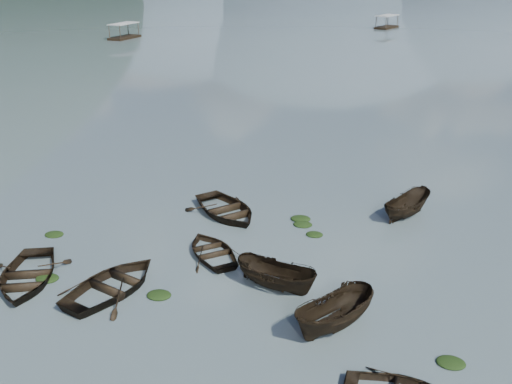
% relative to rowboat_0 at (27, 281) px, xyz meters
% --- Properties ---
extents(ground_plane, '(2400.00, 2400.00, 0.00)m').
position_rel_rowboat_0_xyz_m(ground_plane, '(9.07, -4.48, 0.00)').
color(ground_plane, '#506165').
extents(rowboat_0, '(4.80, 5.71, 1.01)m').
position_rel_rowboat_0_xyz_m(rowboat_0, '(0.00, 0.00, 0.00)').
color(rowboat_0, black).
rests_on(rowboat_0, ground).
extents(rowboat_1, '(5.13, 5.87, 1.01)m').
position_rel_rowboat_0_xyz_m(rowboat_1, '(4.13, 0.01, 0.00)').
color(rowboat_1, black).
rests_on(rowboat_1, ground).
extents(rowboat_2, '(4.19, 2.79, 1.51)m').
position_rel_rowboat_0_xyz_m(rowboat_2, '(11.10, 1.56, 0.00)').
color(rowboat_2, black).
rests_on(rowboat_2, ground).
extents(rowboat_3, '(4.59, 4.83, 0.81)m').
position_rel_rowboat_0_xyz_m(rowboat_3, '(7.58, 3.96, 0.00)').
color(rowboat_3, black).
rests_on(rowboat_3, ground).
extents(rowboat_5, '(3.81, 4.26, 1.62)m').
position_rel_rowboat_0_xyz_m(rowboat_5, '(13.80, -0.95, 0.00)').
color(rowboat_5, black).
rests_on(rowboat_5, ground).
extents(rowboat_6, '(6.12, 6.20, 1.05)m').
position_rel_rowboat_0_xyz_m(rowboat_6, '(7.13, 8.68, 0.00)').
color(rowboat_6, black).
rests_on(rowboat_6, ground).
extents(rowboat_8, '(3.41, 3.99, 1.49)m').
position_rel_rowboat_0_xyz_m(rowboat_8, '(17.13, 10.44, 0.00)').
color(rowboat_8, black).
rests_on(rowboat_8, ground).
extents(weed_clump_0, '(1.06, 0.87, 0.23)m').
position_rel_rowboat_0_xyz_m(weed_clump_0, '(0.81, 0.32, 0.00)').
color(weed_clump_0, black).
rests_on(weed_clump_0, ground).
extents(weed_clump_1, '(1.08, 0.86, 0.24)m').
position_rel_rowboat_0_xyz_m(weed_clump_1, '(6.24, -0.06, 0.00)').
color(weed_clump_1, black).
rests_on(weed_clump_1, ground).
extents(weed_clump_3, '(0.90, 0.76, 0.20)m').
position_rel_rowboat_0_xyz_m(weed_clump_3, '(12.29, 7.00, 0.00)').
color(weed_clump_3, black).
rests_on(weed_clump_3, ground).
extents(weed_clump_4, '(1.04, 0.83, 0.22)m').
position_rel_rowboat_0_xyz_m(weed_clump_4, '(18.04, -2.32, 0.00)').
color(weed_clump_4, black).
rests_on(weed_clump_4, ground).
extents(weed_clump_5, '(1.01, 0.81, 0.21)m').
position_rel_rowboat_0_xyz_m(weed_clump_5, '(-1.14, 4.48, 0.00)').
color(weed_clump_5, black).
rests_on(weed_clump_5, ground).
extents(weed_clump_6, '(1.04, 0.87, 0.22)m').
position_rel_rowboat_0_xyz_m(weed_clump_6, '(11.55, 8.09, 0.00)').
color(weed_clump_6, black).
rests_on(weed_clump_6, ground).
extents(weed_clump_7, '(1.11, 0.89, 0.24)m').
position_rel_rowboat_0_xyz_m(weed_clump_7, '(11.36, 8.77, 0.00)').
color(weed_clump_7, black).
rests_on(weed_clump_7, ground).
extents(pontoon_left, '(4.04, 7.08, 2.55)m').
position_rel_rowboat_0_xyz_m(pontoon_left, '(-28.36, 79.00, 0.00)').
color(pontoon_left, black).
rests_on(pontoon_left, ground).
extents(pontoon_centre, '(5.24, 6.94, 2.46)m').
position_rel_rowboat_0_xyz_m(pontoon_centre, '(18.22, 104.22, 0.00)').
color(pontoon_centre, black).
rests_on(pontoon_centre, ground).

